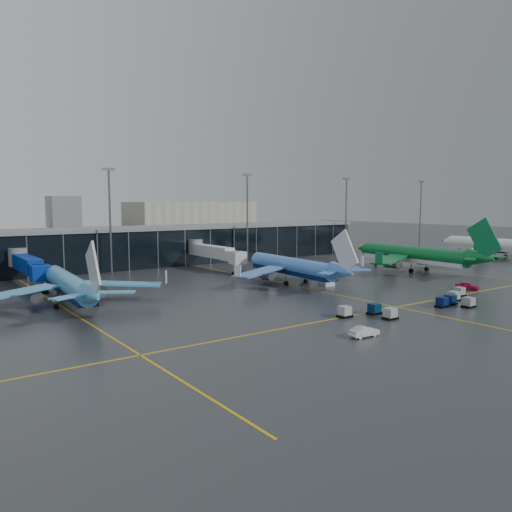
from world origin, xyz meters
TOP-DOWN VIEW (x-y plane):
  - ground at (0.00, 0.00)m, footprint 600.00×600.00m
  - terminal_pier at (0.00, 62.00)m, footprint 142.00×17.00m
  - jet_bridges at (-35.00, 42.99)m, footprint 94.00×27.50m
  - flood_masts at (5.00, 50.00)m, footprint 203.00×0.50m
  - distant_hangars at (49.94, 270.08)m, footprint 260.00×71.00m
  - taxi_lines at (10.00, 10.61)m, footprint 220.00×120.00m
  - airliner_arkefly at (-33.57, 18.31)m, footprint 34.75×38.92m
  - airliner_klm_near at (11.92, 14.64)m, footprint 36.31×40.53m
  - airliner_aer_lingus at (49.59, 11.60)m, footprint 39.96×44.92m
  - airliner_ba at (95.99, 15.46)m, footprint 38.05×43.08m
  - baggage_carts at (13.30, -18.22)m, footprint 31.91×8.44m
  - mobile_airstair at (15.86, 7.76)m, footprint 2.90×3.63m
  - service_van_red at (34.84, -12.48)m, footprint 3.19×4.78m
  - service_van_white at (-8.41, -24.46)m, footprint 4.36×1.78m

SIDE VIEW (x-z plane):
  - ground at x=0.00m, z-range 0.00..0.00m
  - taxi_lines at x=10.00m, z-range 0.00..0.02m
  - service_van_white at x=-8.41m, z-range 0.00..1.41m
  - service_van_red at x=34.84m, z-range 0.00..1.51m
  - baggage_carts at x=13.30m, z-range -0.09..1.61m
  - mobile_airstair at x=15.86m, z-range -0.95..2.49m
  - jet_bridges at x=-35.00m, z-range 0.95..8.15m
  - terminal_pier at x=0.00m, z-range 0.07..10.77m
  - airliner_arkefly at x=-33.57m, z-range 0.00..11.31m
  - airliner_klm_near at x=11.92m, z-range 0.00..11.65m
  - airliner_ba at x=95.99m, z-range 0.00..12.98m
  - airliner_aer_lingus at x=49.59m, z-range 0.00..13.21m
  - distant_hangars at x=49.94m, z-range -2.21..19.79m
  - flood_masts at x=5.00m, z-range 1.06..26.56m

